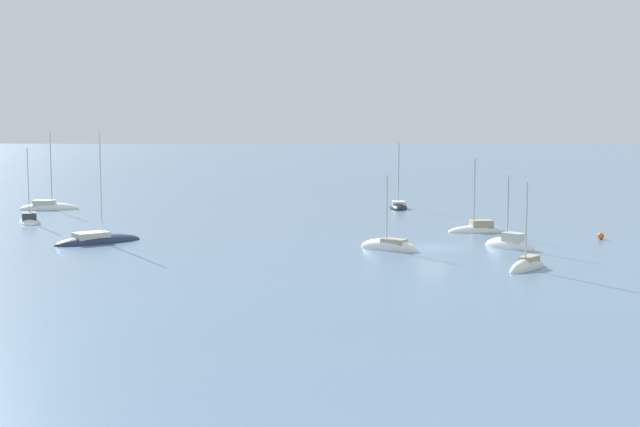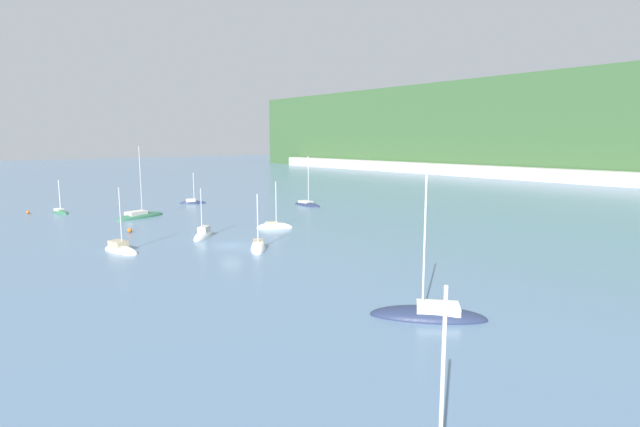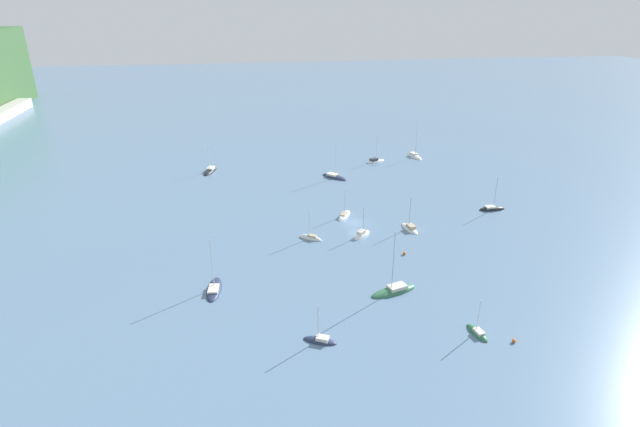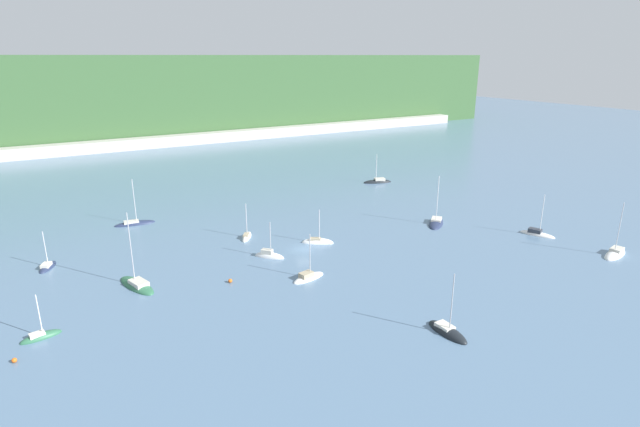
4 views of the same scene
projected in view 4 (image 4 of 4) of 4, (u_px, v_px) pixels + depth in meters
name	position (u px, v px, depth m)	size (l,w,h in m)	color
ground_plane	(303.00, 249.00, 90.12)	(600.00, 600.00, 0.00)	slate
hillside_ridge	(126.00, 95.00, 218.41)	(352.91, 75.21, 33.69)	#385B33
shore_town_strip	(151.00, 142.00, 189.12)	(299.97, 6.00, 3.95)	#B7B2A8
sailboat_0	(137.00, 286.00, 75.73)	(5.16, 9.32, 12.42)	#2D6647
sailboat_1	(377.00, 182.00, 137.67)	(8.27, 4.80, 8.74)	black
sailboat_2	(308.00, 278.00, 78.31)	(6.31, 3.30, 8.04)	white
sailboat_3	(436.00, 223.00, 103.92)	(8.17, 7.62, 11.09)	#232D4C
sailboat_4	(447.00, 332.00, 63.01)	(2.25, 6.43, 9.14)	black
sailboat_5	(247.00, 237.00, 95.90)	(4.07, 5.04, 7.57)	white
sailboat_6	(41.00, 337.00, 61.92)	(5.01, 2.45, 6.50)	#2D6647
sailboat_7	(537.00, 234.00, 97.45)	(4.30, 6.93, 8.82)	white
sailboat_8	(269.00, 256.00, 86.65)	(4.83, 4.99, 7.40)	white
sailboat_9	(48.00, 267.00, 82.39)	(3.76, 5.39, 6.78)	#232D4C
sailboat_10	(318.00, 243.00, 93.19)	(5.90, 4.71, 7.53)	white
sailboat_11	(615.00, 254.00, 87.61)	(7.73, 3.97, 10.53)	white
sailboat_12	(135.00, 224.00, 103.65)	(8.31, 3.24, 10.19)	#232D4C
mooring_buoy_0	(14.00, 360.00, 56.87)	(0.58, 0.58, 0.58)	orange
mooring_buoy_1	(230.00, 281.00, 76.87)	(0.64, 0.64, 0.64)	orange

